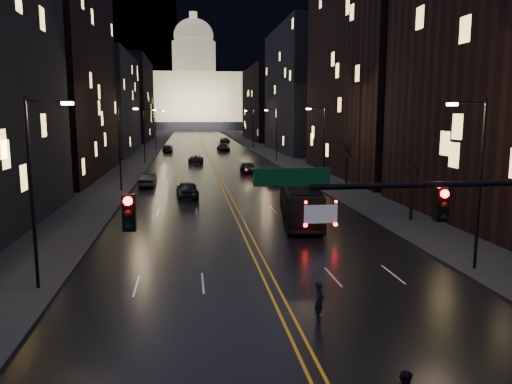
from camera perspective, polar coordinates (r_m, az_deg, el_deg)
name	(u,v)px	position (r m, az deg, el deg)	size (l,w,h in m)	color
road	(202,142)	(143.90, -6.21, 5.68)	(20.00, 320.00, 0.02)	black
sidewalk_left	(152,142)	(144.20, -11.81, 5.58)	(8.00, 320.00, 0.16)	black
sidewalk_right	(250,142)	(144.95, -0.65, 5.79)	(8.00, 320.00, 0.16)	black
center_line	(202,142)	(143.90, -6.22, 5.69)	(0.62, 320.00, 0.01)	orange
building_left_mid	(50,67)	(69.98, -22.49, 13.05)	(12.00, 30.00, 28.00)	black
building_left_far	(102,104)	(107.00, -17.20, 9.56)	(12.00, 34.00, 20.00)	black
building_left_dist	(129,100)	(154.61, -14.33, 10.13)	(12.00, 40.00, 24.00)	black
building_right_tall	(381,28)	(69.13, 14.13, 17.69)	(12.00, 30.00, 38.00)	black
building_right_mid	(305,90)	(108.60, 5.62, 11.48)	(12.00, 34.00, 26.00)	black
building_right_dist	(269,104)	(155.63, 1.48, 10.03)	(12.00, 40.00, 22.00)	black
mountain_ridge	(244,38)	(400.09, -1.43, 17.18)	(520.00, 60.00, 130.00)	black
capitol	(195,95)	(263.79, -7.02, 10.89)	(90.00, 50.00, 58.50)	black
streetlamp_right_near	(477,176)	(27.98, 23.98, 1.70)	(2.13, 0.25, 9.00)	black
streetlamp_left_near	(35,184)	(24.81, -23.92, 0.86)	(2.13, 0.25, 9.00)	black
streetlamp_right_mid	(322,142)	(55.67, 7.60, 5.66)	(2.13, 0.25, 9.00)	black
streetlamp_left_mid	(121,144)	(54.15, -15.16, 5.34)	(2.13, 0.25, 9.00)	black
streetlamp_right_far	(275,132)	(84.95, 2.24, 6.87)	(2.13, 0.25, 9.00)	black
streetlamp_left_far	(145,133)	(83.96, -12.56, 6.64)	(2.13, 0.25, 9.00)	black
streetlamp_right_dist	(253,127)	(114.60, -0.38, 7.43)	(2.13, 0.25, 9.00)	black
streetlamp_left_dist	(156,127)	(113.87, -11.32, 7.25)	(2.13, 0.25, 9.00)	black
tree_right_mid	(413,163)	(39.58, 17.56, 3.17)	(2.40, 2.40, 6.65)	black
tree_right_far	(347,148)	(54.43, 10.38, 4.93)	(2.40, 2.40, 6.65)	black
bus	(300,202)	(38.32, 5.07, -1.13)	(2.60, 11.09, 3.09)	black
oncoming_car_a	(187,189)	(49.62, -7.85, 0.32)	(1.97, 4.89, 1.67)	black
oncoming_car_b	(148,180)	(57.57, -12.29, 1.34)	(1.64, 4.71, 1.55)	black
oncoming_car_c	(196,159)	(83.39, -6.87, 3.75)	(2.33, 5.05, 1.40)	black
oncoming_car_d	(168,148)	(108.32, -10.07, 4.92)	(2.19, 5.39, 1.57)	black
receding_car_a	(273,178)	(58.42, 1.93, 1.55)	(1.44, 4.13, 1.36)	black
receding_car_b	(249,168)	(68.85, -0.86, 2.79)	(1.87, 4.64, 1.58)	black
receding_car_c	(223,148)	(109.73, -3.76, 5.09)	(2.17, 5.35, 1.55)	black
receding_car_d	(225,140)	(139.10, -3.59, 5.91)	(2.48, 5.38, 1.50)	black
pedestrian_a	(319,301)	(20.70, 7.26, -12.25)	(0.58, 0.38, 1.58)	black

